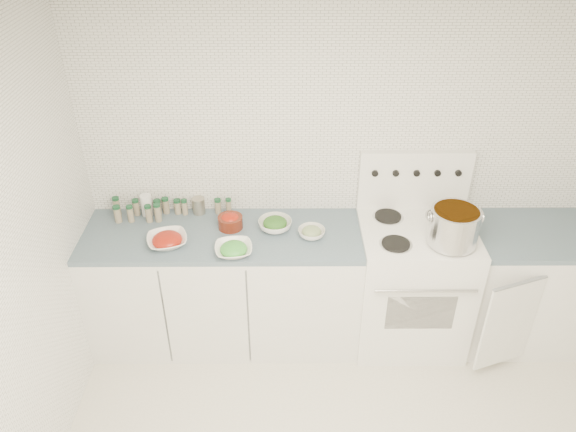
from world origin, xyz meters
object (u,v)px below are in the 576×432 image
object	(u,v)px
stove	(411,280)
bowl_tomato	(167,240)
bowl_snowpea	(234,249)
stock_pot	(454,225)

from	to	relation	value
stove	bowl_tomato	size ratio (longest dim) A/B	4.34
stove	bowl_snowpea	bearing A→B (deg)	-169.86
stock_pot	bowl_tomato	distance (m)	1.82
bowl_tomato	bowl_snowpea	distance (m)	0.44
stock_pot	bowl_tomato	bearing A→B (deg)	178.59
stove	bowl_snowpea	size ratio (longest dim) A/B	5.18
bowl_snowpea	bowl_tomato	bearing A→B (deg)	167.36
stock_pot	bowl_snowpea	distance (m)	1.39
bowl_tomato	bowl_snowpea	xyz separation A→B (m)	(0.43, -0.10, -0.00)
bowl_tomato	bowl_snowpea	world-z (taller)	bowl_tomato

